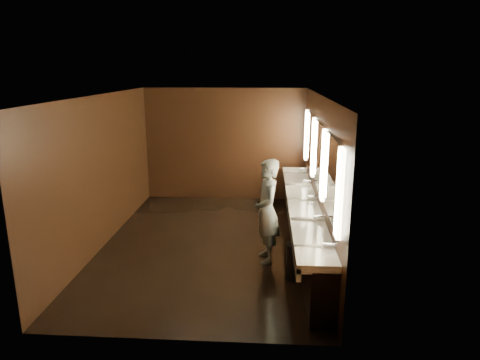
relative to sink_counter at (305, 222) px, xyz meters
name	(u,v)px	position (x,y,z in m)	size (l,w,h in m)	color
floor	(210,244)	(-1.79, 0.00, -0.50)	(6.00, 6.00, 0.00)	black
ceiling	(207,95)	(-1.79, 0.00, 2.30)	(4.00, 6.00, 0.02)	#2D2D2B
wall_back	(225,145)	(-1.79, 3.00, 0.90)	(4.00, 0.02, 2.80)	black
wall_front	(174,234)	(-1.79, -3.00, 0.90)	(4.00, 0.02, 2.80)	black
wall_left	(102,171)	(-3.79, 0.00, 0.90)	(0.02, 6.00, 2.80)	black
wall_right	(319,175)	(0.21, 0.00, 0.90)	(0.02, 6.00, 2.80)	black
sink_counter	(305,222)	(0.00, 0.00, 0.00)	(0.55, 5.40, 1.01)	black
mirror_band	(318,156)	(0.19, 0.00, 1.25)	(0.06, 5.03, 1.15)	#FBE9BA
person	(267,211)	(-0.71, -0.62, 0.40)	(0.66, 0.43, 1.80)	#7BA2B8
trash_bin	(298,261)	(-0.22, -1.27, -0.21)	(0.37, 0.37, 0.58)	black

